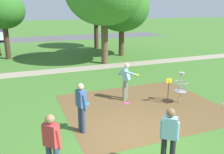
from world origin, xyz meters
The scene contains 13 objects.
ground_plane centered at (0.00, 0.00, 0.00)m, with size 160.00×160.00×0.00m, color #3D6B28.
dirt_tee_pad centered at (1.54, 2.05, 0.00)m, with size 6.39×5.39×0.01m, color brown.
disc_golf_basket centered at (3.24, 1.86, 0.75)m, with size 0.98×0.58×1.39m.
player_foreground_watching centered at (1.24, 3.07, 0.99)m, with size 0.66×1.08×1.71m.
player_throwing centered at (-1.36, 0.94, 0.97)m, with size 0.44×0.49×1.71m.
player_waiting_left centered at (0.16, -1.82, 0.97)m, with size 0.46×0.45×1.71m.
player_waiting_right centered at (-2.60, -1.09, 0.97)m, with size 0.45×0.46×1.71m.
frisbee_mid_grass centered at (1.09, 2.61, 0.01)m, with size 0.23×0.23×0.02m, color #E53D99.
tree_near_left centered at (4.58, 17.44, 4.76)m, with size 4.30×4.30×6.62m.
tree_near_right centered at (5.38, 12.89, 4.02)m, with size 4.62×4.62×6.00m.
tree_mid_right centered at (-3.82, 14.94, 3.80)m, with size 3.32×3.32×5.24m.
parking_lot_strip centered at (0.00, 27.75, 0.00)m, with size 36.00×6.00×0.01m, color #4C4C51.
gravel_path centered at (0.00, 9.51, 0.00)m, with size 40.00×1.35×0.00m, color gray.
Camera 1 is at (-3.15, -6.28, 4.04)m, focal length 38.73 mm.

